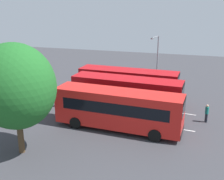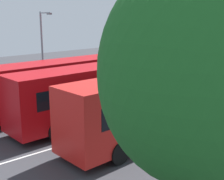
{
  "view_description": "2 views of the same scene",
  "coord_description": "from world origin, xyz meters",
  "views": [
    {
      "loc": [
        6.57,
        -25.42,
        10.59
      ],
      "look_at": [
        -1.38,
        0.38,
        2.05
      ],
      "focal_mm": 45.0,
      "sensor_mm": 36.0,
      "label": 1
    },
    {
      "loc": [
        -12.38,
        -13.61,
        6.38
      ],
      "look_at": [
        1.22,
        -0.37,
        1.9
      ],
      "focal_mm": 49.93,
      "sensor_mm": 36.0,
      "label": 2
    }
  ],
  "objects": [
    {
      "name": "lane_stripe_inner_left",
      "position": [
        0.0,
        1.88,
        0.0
      ],
      "size": [
        13.93,
        1.51,
        0.01
      ],
      "primitive_type": "cube",
      "rotation": [
        0.0,
        0.0,
        -0.1
      ],
      "color": "silver",
      "rests_on": "ground"
    },
    {
      "name": "bus_center_right",
      "position": [
        -0.49,
        3.62,
        1.9
      ],
      "size": [
        11.01,
        2.94,
        3.45
      ],
      "rotation": [
        0.0,
        0.0,
        -0.04
      ],
      "color": "#B70C11",
      "rests_on": "ground"
    },
    {
      "name": "depot_tree",
      "position": [
        -5.15,
        -9.85,
        5.03
      ],
      "size": [
        5.74,
        5.17,
        8.06
      ],
      "color": "#4C3823",
      "rests_on": "ground"
    },
    {
      "name": "lane_stripe_outer_left",
      "position": [
        0.0,
        -1.88,
        0.0
      ],
      "size": [
        13.93,
        1.51,
        0.01
      ],
      "primitive_type": "cube",
      "rotation": [
        0.0,
        0.0,
        -0.1
      ],
      "color": "silver",
      "rests_on": "ground"
    },
    {
      "name": "bus_center_left",
      "position": [
        0.19,
        0.22,
        1.9
      ],
      "size": [
        11.04,
        3.06,
        3.45
      ],
      "rotation": [
        0.0,
        0.0,
        -0.05
      ],
      "color": "#B70C11",
      "rests_on": "ground"
    },
    {
      "name": "ground_plane",
      "position": [
        0.0,
        0.0,
        0.0
      ],
      "size": [
        68.75,
        68.75,
        0.0
      ],
      "primitive_type": "plane",
      "color": "#38383D"
    },
    {
      "name": "pedestrian",
      "position": [
        7.84,
        -0.24,
        1.01
      ],
      "size": [
        0.45,
        0.45,
        1.71
      ],
      "rotation": [
        0.0,
        0.0,
        3.89
      ],
      "color": "#232833",
      "rests_on": "ground"
    },
    {
      "name": "bus_far_left",
      "position": [
        0.53,
        -4.0,
        1.9
      ],
      "size": [
        11.04,
        3.06,
        3.45
      ],
      "rotation": [
        0.0,
        0.0,
        -0.05
      ],
      "color": "red",
      "rests_on": "ground"
    },
    {
      "name": "street_lamp",
      "position": [
        1.91,
        8.13,
        3.93
      ],
      "size": [
        0.68,
        2.22,
        6.77
      ],
      "rotation": [
        0.0,
        0.0,
        -1.8
      ],
      "color": "gray",
      "rests_on": "ground"
    }
  ]
}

